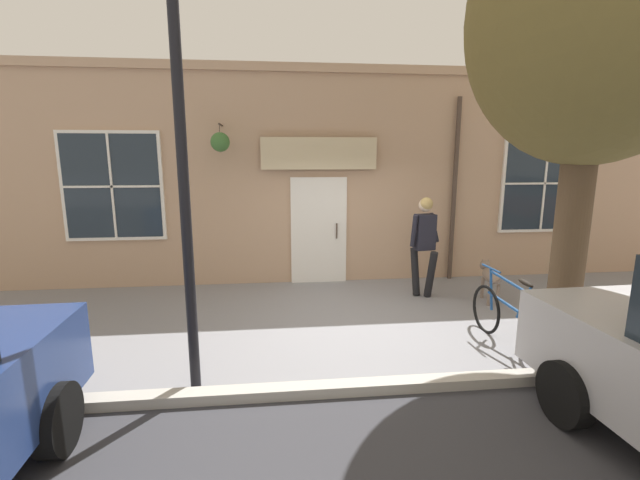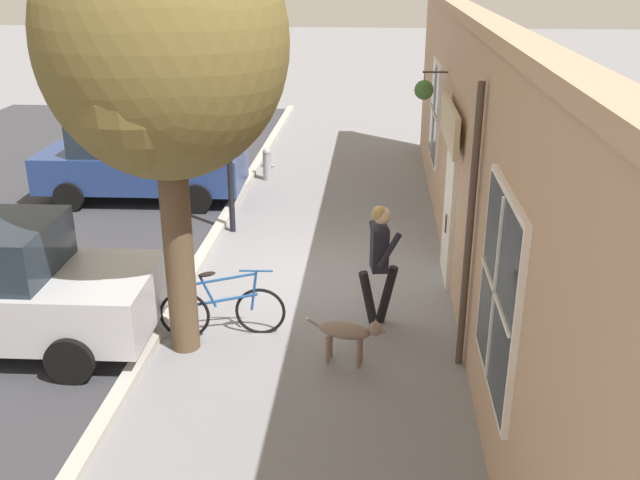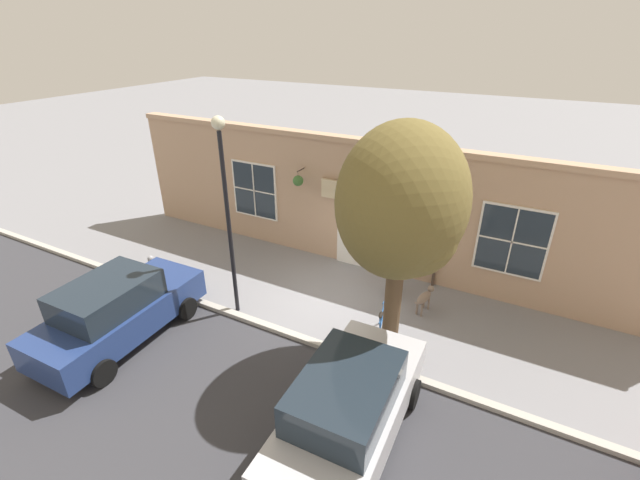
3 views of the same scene
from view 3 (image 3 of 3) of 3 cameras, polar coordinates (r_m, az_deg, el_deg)
The scene contains 11 objects.
ground_plane at distance 12.61m, azimuth 1.71°, elevation -7.89°, with size 90.00×90.00×0.00m, color gray.
curb_and_road at distance 9.15m, azimuth -16.79°, elevation -26.16°, with size 10.10×28.00×0.12m.
storefront_facade at distance 13.51m, azimuth 6.25°, elevation 4.59°, with size 0.95×18.00×4.19m.
pedestrian_walking at distance 12.43m, azimuth 9.79°, elevation -2.89°, with size 0.59×0.55×1.80m.
dog_on_leash at distance 12.23m, azimuth 13.80°, elevation -7.40°, with size 1.07×0.37×0.67m.
street_tree_by_curb at distance 8.74m, azimuth 11.11°, elevation 4.07°, with size 2.95×2.65×5.63m.
leaning_bicycle at distance 11.01m, azimuth 8.10°, elevation -11.60°, with size 1.73×0.27×1.00m.
parked_car_nearest_curb at distance 11.79m, azimuth -25.44°, elevation -8.44°, with size 4.35×2.03×1.75m.
parked_car_mid_block at distance 8.45m, azimuth 3.85°, elevation -21.35°, with size 4.35×2.03×1.75m.
street_lamp at distance 10.77m, azimuth -12.47°, elevation 5.90°, with size 0.32×0.32×5.34m.
fire_hydrant at distance 14.43m, azimuth -21.46°, elevation -3.28°, with size 0.34×0.20×0.77m.
Camera 3 is at (9.33, 4.54, 7.16)m, focal length 24.00 mm.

